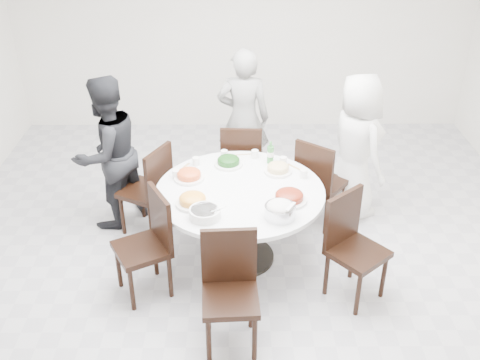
{
  "coord_description": "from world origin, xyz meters",
  "views": [
    {
      "loc": [
        -0.11,
        -4.28,
        3.31
      ],
      "look_at": [
        -0.07,
        0.01,
        0.82
      ],
      "focal_mm": 42.0,
      "sensor_mm": 36.0,
      "label": 1
    }
  ],
  "objects_px": {
    "chair_s": "(230,297)",
    "soup_bowl": "(205,213)",
    "rice_bowl": "(280,212)",
    "diner_right": "(356,147)",
    "diner_middle": "(243,119)",
    "beverage_bottle": "(270,152)",
    "diner_left": "(108,153)",
    "chair_n": "(242,162)",
    "chair_nw": "(144,189)",
    "chair_ne": "(322,181)",
    "chair_sw": "(141,247)",
    "dining_table": "(240,225)",
    "chair_se": "(358,251)"
  },
  "relations": [
    {
      "from": "rice_bowl",
      "to": "chair_nw",
      "type": "bearing_deg",
      "value": 143.98
    },
    {
      "from": "diner_right",
      "to": "beverage_bottle",
      "type": "distance_m",
      "value": 0.94
    },
    {
      "from": "chair_sw",
      "to": "soup_bowl",
      "type": "bearing_deg",
      "value": 64.86
    },
    {
      "from": "beverage_bottle",
      "to": "chair_sw",
      "type": "bearing_deg",
      "value": -139.35
    },
    {
      "from": "beverage_bottle",
      "to": "chair_s",
      "type": "bearing_deg",
      "value": -103.34
    },
    {
      "from": "chair_s",
      "to": "soup_bowl",
      "type": "distance_m",
      "value": 0.75
    },
    {
      "from": "dining_table",
      "to": "diner_right",
      "type": "xyz_separation_m",
      "value": [
        1.18,
        0.8,
        0.39
      ]
    },
    {
      "from": "chair_s",
      "to": "chair_ne",
      "type": "bearing_deg",
      "value": 58.86
    },
    {
      "from": "rice_bowl",
      "to": "chair_sw",
      "type": "bearing_deg",
      "value": -178.58
    },
    {
      "from": "chair_nw",
      "to": "diner_right",
      "type": "xyz_separation_m",
      "value": [
        2.11,
        0.32,
        0.29
      ]
    },
    {
      "from": "chair_sw",
      "to": "beverage_bottle",
      "type": "bearing_deg",
      "value": 102.25
    },
    {
      "from": "chair_nw",
      "to": "chair_se",
      "type": "height_order",
      "value": "same"
    },
    {
      "from": "diner_right",
      "to": "diner_middle",
      "type": "relative_size",
      "value": 0.96
    },
    {
      "from": "diner_middle",
      "to": "rice_bowl",
      "type": "bearing_deg",
      "value": 100.76
    },
    {
      "from": "chair_s",
      "to": "beverage_bottle",
      "type": "height_order",
      "value": "beverage_bottle"
    },
    {
      "from": "chair_n",
      "to": "soup_bowl",
      "type": "distance_m",
      "value": 1.53
    },
    {
      "from": "chair_n",
      "to": "chair_nw",
      "type": "xyz_separation_m",
      "value": [
        -0.96,
        -0.55,
        0.0
      ]
    },
    {
      "from": "chair_ne",
      "to": "chair_n",
      "type": "relative_size",
      "value": 1.0
    },
    {
      "from": "chair_ne",
      "to": "rice_bowl",
      "type": "bearing_deg",
      "value": 102.57
    },
    {
      "from": "diner_middle",
      "to": "beverage_bottle",
      "type": "xyz_separation_m",
      "value": [
        0.24,
        -0.94,
        0.07
      ]
    },
    {
      "from": "diner_right",
      "to": "soup_bowl",
      "type": "bearing_deg",
      "value": 105.49
    },
    {
      "from": "chair_ne",
      "to": "soup_bowl",
      "type": "relative_size",
      "value": 3.69
    },
    {
      "from": "chair_ne",
      "to": "chair_n",
      "type": "height_order",
      "value": "same"
    },
    {
      "from": "chair_n",
      "to": "chair_s",
      "type": "relative_size",
      "value": 1.0
    },
    {
      "from": "rice_bowl",
      "to": "diner_middle",
      "type": "bearing_deg",
      "value": 98.18
    },
    {
      "from": "chair_s",
      "to": "diner_left",
      "type": "bearing_deg",
      "value": 122.1
    },
    {
      "from": "chair_sw",
      "to": "soup_bowl",
      "type": "distance_m",
      "value": 0.63
    },
    {
      "from": "chair_n",
      "to": "soup_bowl",
      "type": "relative_size",
      "value": 3.69
    },
    {
      "from": "diner_middle",
      "to": "beverage_bottle",
      "type": "relative_size",
      "value": 7.13
    },
    {
      "from": "dining_table",
      "to": "soup_bowl",
      "type": "bearing_deg",
      "value": -123.73
    },
    {
      "from": "chair_ne",
      "to": "diner_right",
      "type": "relative_size",
      "value": 0.62
    },
    {
      "from": "dining_table",
      "to": "chair_sw",
      "type": "height_order",
      "value": "chair_sw"
    },
    {
      "from": "chair_ne",
      "to": "diner_right",
      "type": "xyz_separation_m",
      "value": [
        0.35,
        0.18,
        0.29
      ]
    },
    {
      "from": "chair_sw",
      "to": "diner_right",
      "type": "height_order",
      "value": "diner_right"
    },
    {
      "from": "chair_n",
      "to": "chair_sw",
      "type": "height_order",
      "value": "same"
    },
    {
      "from": "diner_left",
      "to": "soup_bowl",
      "type": "bearing_deg",
      "value": 83.23
    },
    {
      "from": "dining_table",
      "to": "diner_left",
      "type": "bearing_deg",
      "value": 153.62
    },
    {
      "from": "chair_n",
      "to": "beverage_bottle",
      "type": "xyz_separation_m",
      "value": [
        0.27,
        -0.53,
        0.39
      ]
    },
    {
      "from": "chair_s",
      "to": "beverage_bottle",
      "type": "relative_size",
      "value": 4.27
    },
    {
      "from": "chair_sw",
      "to": "chair_se",
      "type": "relative_size",
      "value": 1.0
    },
    {
      "from": "dining_table",
      "to": "chair_ne",
      "type": "xyz_separation_m",
      "value": [
        0.83,
        0.62,
        0.1
      ]
    },
    {
      "from": "chair_sw",
      "to": "diner_middle",
      "type": "distance_m",
      "value": 2.12
    },
    {
      "from": "beverage_bottle",
      "to": "diner_right",
      "type": "bearing_deg",
      "value": 18.59
    },
    {
      "from": "rice_bowl",
      "to": "diner_right",
      "type": "bearing_deg",
      "value": 55.18
    },
    {
      "from": "chair_sw",
      "to": "diner_middle",
      "type": "bearing_deg",
      "value": 126.88
    },
    {
      "from": "chair_ne",
      "to": "chair_se",
      "type": "relative_size",
      "value": 1.0
    },
    {
      "from": "chair_s",
      "to": "chair_se",
      "type": "height_order",
      "value": "same"
    },
    {
      "from": "chair_nw",
      "to": "soup_bowl",
      "type": "distance_m",
      "value": 1.16
    },
    {
      "from": "chair_s",
      "to": "rice_bowl",
      "type": "relative_size",
      "value": 3.76
    },
    {
      "from": "diner_left",
      "to": "chair_n",
      "type": "bearing_deg",
      "value": 146.68
    }
  ]
}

